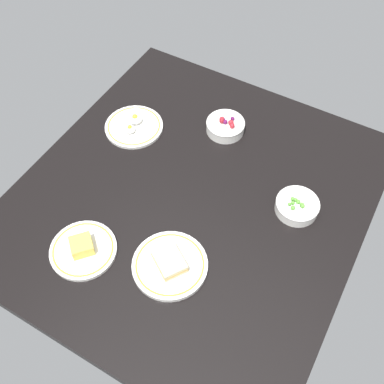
# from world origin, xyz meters

# --- Properties ---
(dining_table) EXTENTS (1.17, 1.07, 0.04)m
(dining_table) POSITION_xyz_m (0.00, 0.00, 0.02)
(dining_table) COLOR black
(dining_table) RESTS_ON ground
(plate_sandwich) EXTENTS (0.22, 0.22, 0.05)m
(plate_sandwich) POSITION_xyz_m (0.25, 0.07, 0.05)
(plate_sandwich) COLOR white
(plate_sandwich) RESTS_ON dining_table
(bowl_berries) EXTENTS (0.14, 0.14, 0.06)m
(bowl_berries) POSITION_xyz_m (-0.31, -0.04, 0.06)
(bowl_berries) COLOR white
(bowl_berries) RESTS_ON dining_table
(bowl_peas) EXTENTS (0.14, 0.14, 0.05)m
(bowl_peas) POSITION_xyz_m (-0.12, 0.31, 0.06)
(bowl_peas) COLOR white
(bowl_peas) RESTS_ON dining_table
(plate_eggs) EXTENTS (0.21, 0.21, 0.05)m
(plate_eggs) POSITION_xyz_m (-0.16, -0.33, 0.05)
(plate_eggs) COLOR white
(plate_eggs) RESTS_ON dining_table
(plate_cheese) EXTENTS (0.20, 0.20, 0.05)m
(plate_cheese) POSITION_xyz_m (0.34, -0.18, 0.05)
(plate_cheese) COLOR white
(plate_cheese) RESTS_ON dining_table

